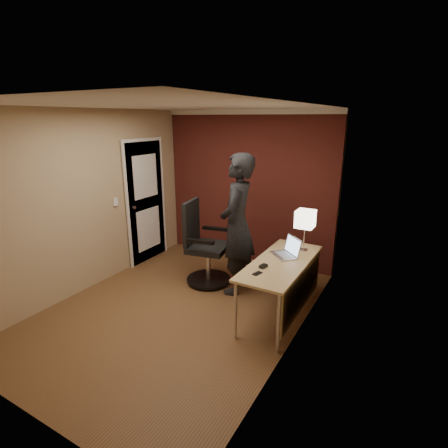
{
  "coord_description": "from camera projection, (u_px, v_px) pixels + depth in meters",
  "views": [
    {
      "loc": [
        2.48,
        -3.22,
        2.38
      ],
      "look_at": [
        0.35,
        0.55,
        1.05
      ],
      "focal_mm": 28.0,
      "sensor_mm": 36.0,
      "label": 1
    }
  ],
  "objects": [
    {
      "name": "phone",
      "position": [
        257.0,
        273.0,
        3.83
      ],
      "size": [
        0.09,
        0.13,
        0.01
      ],
      "primitive_type": "cube",
      "rotation": [
        0.0,
        0.0,
        -0.25
      ],
      "color": "black",
      "rests_on": "desk"
    },
    {
      "name": "laptop",
      "position": [
        288.0,
        250.0,
        4.33
      ],
      "size": [
        0.42,
        0.41,
        0.23
      ],
      "color": "silver",
      "rests_on": "desk"
    },
    {
      "name": "room",
      "position": [
        221.0,
        183.0,
        5.56
      ],
      "size": [
        4.0,
        4.0,
        4.0
      ],
      "color": "brown",
      "rests_on": "ground"
    },
    {
      "name": "office_chair",
      "position": [
        203.0,
        248.0,
        5.13
      ],
      "size": [
        0.66,
        0.73,
        1.21
      ],
      "color": "black",
      "rests_on": "ground"
    },
    {
      "name": "mouse",
      "position": [
        263.0,
        266.0,
        3.99
      ],
      "size": [
        0.08,
        0.11,
        0.03
      ],
      "primitive_type": "cube",
      "rotation": [
        0.0,
        0.0,
        -0.19
      ],
      "color": "black",
      "rests_on": "desk"
    },
    {
      "name": "person",
      "position": [
        237.0,
        225.0,
        4.76
      ],
      "size": [
        0.59,
        0.79,
        1.94
      ],
      "primitive_type": "imported",
      "rotation": [
        0.0,
        0.0,
        -1.38
      ],
      "color": "black",
      "rests_on": "ground"
    },
    {
      "name": "desk",
      "position": [
        286.0,
        272.0,
        4.17
      ],
      "size": [
        0.6,
        1.5,
        0.73
      ],
      "color": "tan",
      "rests_on": "ground"
    },
    {
      "name": "desk_lamp",
      "position": [
        305.0,
        219.0,
        4.39
      ],
      "size": [
        0.22,
        0.22,
        0.54
      ],
      "color": "silver",
      "rests_on": "desk"
    }
  ]
}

